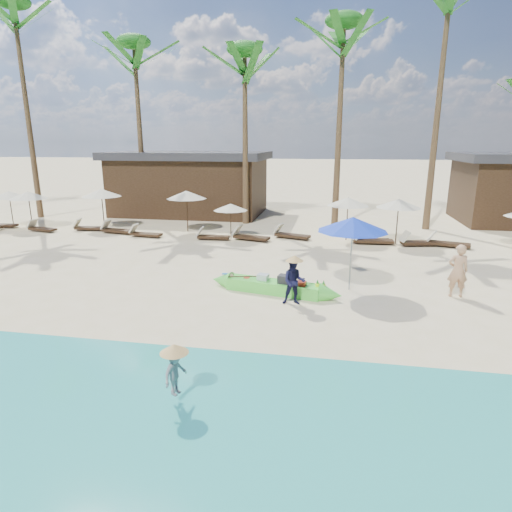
# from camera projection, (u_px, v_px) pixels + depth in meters

# --- Properties ---
(ground) EXTENTS (240.00, 240.00, 0.00)m
(ground) POSITION_uv_depth(u_px,v_px,m) (261.00, 313.00, 12.80)
(ground) COLOR beige
(ground) RESTS_ON ground
(wet_sand_strip) EXTENTS (240.00, 4.50, 0.01)m
(wet_sand_strip) POSITION_uv_depth(u_px,v_px,m) (217.00, 414.00, 8.05)
(wet_sand_strip) COLOR tan
(wet_sand_strip) RESTS_ON ground
(green_canoe) EXTENTS (5.15, 1.40, 0.66)m
(green_canoe) POSITION_uv_depth(u_px,v_px,m) (274.00, 286.00, 14.51)
(green_canoe) COLOR #51E044
(green_canoe) RESTS_ON ground
(tourist) EXTENTS (0.66, 0.44, 1.78)m
(tourist) POSITION_uv_depth(u_px,v_px,m) (458.00, 271.00, 13.98)
(tourist) COLOR tan
(tourist) RESTS_ON ground
(vendor_green) EXTENTS (0.78, 0.64, 1.48)m
(vendor_green) POSITION_uv_depth(u_px,v_px,m) (294.00, 282.00, 13.35)
(vendor_green) COLOR #141537
(vendor_green) RESTS_ON ground
(vendor_yellow) EXTENTS (0.52, 0.69, 0.95)m
(vendor_yellow) POSITION_uv_depth(u_px,v_px,m) (175.00, 372.00, 8.26)
(vendor_yellow) COLOR gray
(vendor_yellow) RESTS_ON ground
(blue_umbrella) EXTENTS (2.37, 2.37, 2.55)m
(blue_umbrella) POSITION_uv_depth(u_px,v_px,m) (353.00, 224.00, 14.26)
(blue_umbrella) COLOR #99999E
(blue_umbrella) RESTS_ON ground
(resort_parasol_1) EXTENTS (2.06, 2.06, 2.13)m
(resort_parasol_1) POSITION_uv_depth(u_px,v_px,m) (9.00, 195.00, 25.50)
(resort_parasol_1) COLOR #372416
(resort_parasol_1) RESTS_ON ground
(lounger_1_left) EXTENTS (1.86, 0.67, 0.62)m
(lounger_1_left) POSITION_uv_depth(u_px,v_px,m) (0.00, 224.00, 25.53)
(lounger_1_left) COLOR #372416
(lounger_1_left) RESTS_ON ground
(resort_parasol_2) EXTENTS (2.12, 2.12, 2.18)m
(resort_parasol_2) POSITION_uv_depth(u_px,v_px,m) (28.00, 195.00, 24.81)
(resort_parasol_2) COLOR #372416
(resort_parasol_2) RESTS_ON ground
(lounger_2_left) EXTENTS (1.82, 0.86, 0.60)m
(lounger_2_left) POSITION_uv_depth(u_px,v_px,m) (41.00, 228.00, 24.45)
(lounger_2_left) COLOR #372416
(lounger_2_left) RESTS_ON ground
(resort_parasol_3) EXTENTS (2.25, 2.25, 2.32)m
(resort_parasol_3) POSITION_uv_depth(u_px,v_px,m) (101.00, 193.00, 24.91)
(resort_parasol_3) COLOR #372416
(resort_parasol_3) RESTS_ON ground
(lounger_3_left) EXTENTS (1.84, 0.71, 0.61)m
(lounger_3_left) POSITION_uv_depth(u_px,v_px,m) (88.00, 227.00, 24.70)
(lounger_3_left) COLOR #372416
(lounger_3_left) RESTS_ON ground
(lounger_3_right) EXTENTS (1.97, 0.85, 0.65)m
(lounger_3_right) POSITION_uv_depth(u_px,v_px,m) (116.00, 230.00, 23.93)
(lounger_3_right) COLOR #372416
(lounger_3_right) RESTS_ON ground
(resort_parasol_4) EXTENTS (2.26, 2.26, 2.33)m
(resort_parasol_4) POSITION_uv_depth(u_px,v_px,m) (186.00, 195.00, 23.95)
(resort_parasol_4) COLOR #372416
(resort_parasol_4) RESTS_ON ground
(lounger_4_left) EXTENTS (1.82, 0.73, 0.60)m
(lounger_4_left) POSITION_uv_depth(u_px,v_px,m) (144.00, 233.00, 23.05)
(lounger_4_left) COLOR #372416
(lounger_4_left) RESTS_ON ground
(lounger_4_right) EXTENTS (1.77, 0.62, 0.59)m
(lounger_4_right) POSITION_uv_depth(u_px,v_px,m) (211.00, 236.00, 22.38)
(lounger_4_right) COLOR #372416
(lounger_4_right) RESTS_ON ground
(resort_parasol_5) EXTENTS (1.80, 1.80, 1.85)m
(resort_parasol_5) POSITION_uv_depth(u_px,v_px,m) (231.00, 207.00, 22.32)
(resort_parasol_5) COLOR #372416
(resort_parasol_5) RESTS_ON ground
(lounger_5_left) EXTENTS (2.07, 1.09, 0.67)m
(lounger_5_left) POSITION_uv_depth(u_px,v_px,m) (249.00, 236.00, 22.25)
(lounger_5_left) COLOR #372416
(lounger_5_left) RESTS_ON ground
(resort_parasol_6) EXTENTS (2.16, 2.16, 2.23)m
(resort_parasol_6) POSITION_uv_depth(u_px,v_px,m) (348.00, 202.00, 21.85)
(resort_parasol_6) COLOR #372416
(resort_parasol_6) RESTS_ON ground
(lounger_6_left) EXTENTS (2.04, 1.17, 0.66)m
(lounger_6_left) POSITION_uv_depth(u_px,v_px,m) (290.00, 234.00, 22.68)
(lounger_6_left) COLOR #372416
(lounger_6_left) RESTS_ON ground
(lounger_6_right) EXTENTS (1.98, 0.82, 0.65)m
(lounger_6_right) POSITION_uv_depth(u_px,v_px,m) (369.00, 239.00, 21.54)
(lounger_6_right) COLOR #372416
(lounger_6_right) RESTS_ON ground
(resort_parasol_7) EXTENTS (2.20, 2.20, 2.27)m
(resort_parasol_7) POSITION_uv_depth(u_px,v_px,m) (399.00, 203.00, 20.98)
(resort_parasol_7) COLOR #372416
(resort_parasol_7) RESTS_ON ground
(lounger_7_left) EXTENTS (1.95, 0.71, 0.65)m
(lounger_7_left) POSITION_uv_depth(u_px,v_px,m) (372.00, 240.00, 21.41)
(lounger_7_left) COLOR #372416
(lounger_7_left) RESTS_ON ground
(lounger_7_right) EXTENTS (2.04, 1.00, 0.67)m
(lounger_7_right) POSITION_uv_depth(u_px,v_px,m) (418.00, 242.00, 21.01)
(lounger_7_right) COLOR #372416
(lounger_7_right) RESTS_ON ground
(lounger_8_left) EXTENTS (2.07, 1.12, 0.67)m
(lounger_8_left) POSITION_uv_depth(u_px,v_px,m) (446.00, 242.00, 20.84)
(lounger_8_left) COLOR #372416
(lounger_8_left) RESTS_ON ground
(palm_1) EXTENTS (2.08, 2.08, 13.60)m
(palm_1) POSITION_uv_depth(u_px,v_px,m) (18.00, 44.00, 26.37)
(palm_1) COLOR brown
(palm_1) RESTS_ON ground
(palm_2) EXTENTS (2.08, 2.08, 11.33)m
(palm_2) POSITION_uv_depth(u_px,v_px,m) (136.00, 72.00, 26.54)
(palm_2) COLOR brown
(palm_2) RESTS_ON ground
(palm_3) EXTENTS (2.08, 2.08, 10.52)m
(palm_3) POSITION_uv_depth(u_px,v_px,m) (245.00, 77.00, 24.73)
(palm_3) COLOR brown
(palm_3) RESTS_ON ground
(palm_4) EXTENTS (2.08, 2.08, 11.70)m
(palm_4) POSITION_uv_depth(u_px,v_px,m) (342.00, 57.00, 23.32)
(palm_4) COLOR brown
(palm_4) RESTS_ON ground
(palm_5) EXTENTS (2.08, 2.08, 13.60)m
(palm_5) POSITION_uv_depth(u_px,v_px,m) (447.00, 27.00, 22.42)
(palm_5) COLOR brown
(palm_5) RESTS_ON ground
(pavilion_west) EXTENTS (10.80, 6.60, 4.30)m
(pavilion_west) POSITION_uv_depth(u_px,v_px,m) (190.00, 182.00, 30.24)
(pavilion_west) COLOR #372416
(pavilion_west) RESTS_ON ground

